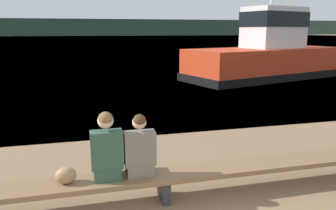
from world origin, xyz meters
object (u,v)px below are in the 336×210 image
object	(u,v)px
person_left	(107,150)
tugboat_red	(267,56)
bench_main	(164,178)
shopping_bag	(66,175)
person_right	(140,150)

from	to	relation	value
person_left	tugboat_red	world-z (taller)	tugboat_red
bench_main	shopping_bag	xyz separation A→B (m)	(-1.41, 0.02, 0.19)
tugboat_red	shopping_bag	bearing A→B (deg)	122.34
bench_main	person_left	bearing A→B (deg)	179.75
bench_main	person_right	bearing A→B (deg)	178.97
tugboat_red	bench_main	bearing A→B (deg)	126.66
shopping_bag	tugboat_red	xyz separation A→B (m)	(9.95, 11.51, 0.63)
person_right	tugboat_red	world-z (taller)	tugboat_red
bench_main	person_right	size ratio (longest dim) A/B	8.13
shopping_bag	person_left	bearing A→B (deg)	-1.29
person_left	tugboat_red	size ratio (longest dim) A/B	0.10
person_left	shopping_bag	bearing A→B (deg)	178.71
bench_main	person_left	distance (m)	0.98
bench_main	tugboat_red	bearing A→B (deg)	53.46
person_right	tugboat_red	distance (m)	14.56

